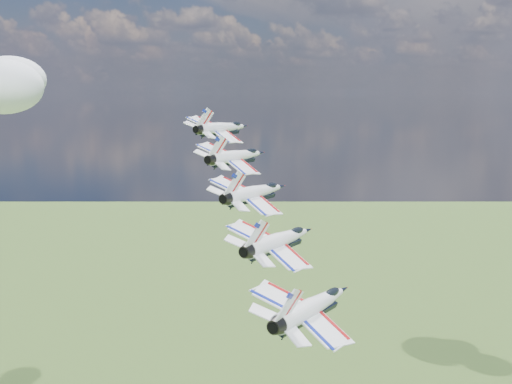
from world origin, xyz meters
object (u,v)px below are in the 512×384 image
Objects in this scene: jet_2 at (256,192)px; jet_3 at (280,240)px; jet_1 at (238,156)px; jet_0 at (223,128)px; jet_4 at (314,306)px.

jet_2 is 13.03m from jet_3.
jet_2 reaches higher than jet_3.
jet_3 is (18.13, -17.31, -7.09)m from jet_1.
jet_2 is at bearing -42.72° from jet_0.
jet_2 is at bearing 137.28° from jet_4.
jet_4 is (36.27, -34.62, -14.18)m from jet_0.
jet_2 is 26.05m from jet_4.
jet_2 is at bearing -42.72° from jet_1.
jet_1 is 1.00× the size of jet_4.
jet_3 is (9.07, -8.65, -3.55)m from jet_2.
jet_1 is 26.05m from jet_3.
jet_0 is 26.05m from jet_2.
jet_1 is 39.08m from jet_4.
jet_1 reaches higher than jet_3.
jet_0 reaches higher than jet_1.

